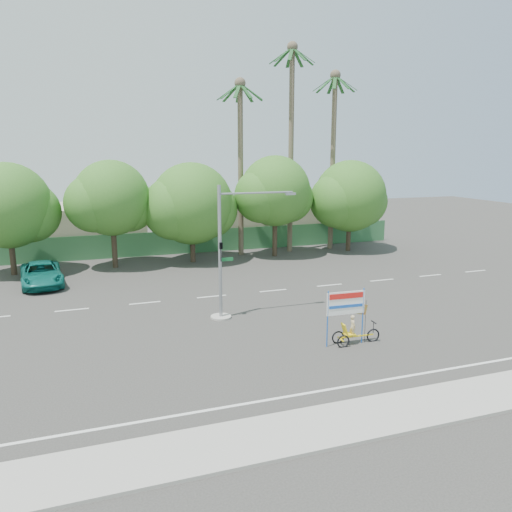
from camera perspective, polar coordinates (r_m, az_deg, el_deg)
name	(u,v)px	position (r m, az deg, el deg)	size (l,w,h in m)	color
ground	(294,338)	(23.94, 4.40, -9.35)	(120.00, 120.00, 0.00)	#33302D
sidewalk_near	(384,415)	(17.94, 14.42, -17.14)	(50.00, 2.40, 0.12)	gray
fence	(196,241)	(43.55, -6.91, 1.67)	(38.00, 0.08, 2.00)	#336B3D
building_left	(73,228)	(46.91, -20.19, 2.99)	(12.00, 8.00, 4.00)	#C0B199
building_right	(264,221)	(49.91, 0.97, 3.98)	(14.00, 8.00, 3.60)	#C0B199
tree_far_left	(7,208)	(38.95, -26.58, 4.89)	(7.14, 6.00, 7.96)	#473828
tree_left	(111,201)	(38.64, -16.24, 6.07)	(6.66, 5.60, 8.07)	#473828
tree_center	(191,206)	(39.46, -7.44, 5.69)	(7.62, 6.40, 7.85)	#473828
tree_right	(275,194)	(41.37, 2.14, 7.13)	(6.90, 5.80, 8.36)	#473828
tree_far_right	(349,198)	(44.43, 10.63, 6.50)	(7.38, 6.20, 7.94)	#473828
palm_tall	(291,129)	(43.43, 4.05, 14.24)	(3.73, 3.79, 17.45)	#70604C
palm_mid	(333,143)	(45.12, 8.82, 12.69)	(3.73, 3.79, 15.45)	#70604C
palm_short	(240,149)	(41.83, -1.79, 12.16)	(3.73, 3.79, 14.45)	#70604C
traffic_signal	(226,264)	(25.98, -3.47, -0.90)	(4.72, 1.10, 7.00)	gray
trike_billboard	(350,322)	(23.21, 10.72, -7.41)	(2.70, 0.64, 2.65)	black
pickup_truck	(42,274)	(35.67, -23.31, -1.90)	(2.50, 5.43, 1.51)	#0E665C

